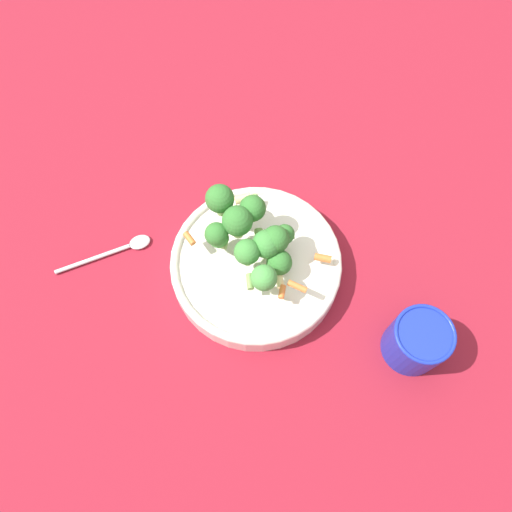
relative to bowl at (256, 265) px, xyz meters
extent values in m
plane|color=maroon|center=(0.00, 0.00, -0.02)|extent=(3.00, 3.00, 0.00)
cylinder|color=silver|center=(0.00, 0.00, -0.01)|extent=(0.28, 0.28, 0.04)
torus|color=silver|center=(0.00, 0.00, 0.01)|extent=(0.28, 0.28, 0.01)
cylinder|color=#8CB766|center=(0.04, 0.02, 0.03)|extent=(0.01, 0.01, 0.01)
sphere|color=#33722D|center=(0.04, 0.02, 0.05)|extent=(0.04, 0.04, 0.04)
cylinder|color=#8CB766|center=(0.01, 0.02, 0.04)|extent=(0.02, 0.02, 0.02)
sphere|color=#3D8438|center=(0.01, 0.02, 0.07)|extent=(0.04, 0.04, 0.04)
cylinder|color=#8CB766|center=(-0.05, -0.04, 0.05)|extent=(0.01, 0.01, 0.01)
sphere|color=#33722D|center=(-0.05, -0.04, 0.07)|extent=(0.04, 0.04, 0.04)
cylinder|color=#8CB766|center=(-0.05, -0.03, 0.03)|extent=(0.01, 0.01, 0.01)
sphere|color=#479342|center=(-0.05, -0.03, 0.05)|extent=(0.03, 0.03, 0.03)
cylinder|color=#8CB766|center=(0.05, -0.02, 0.05)|extent=(0.01, 0.01, 0.02)
sphere|color=#479342|center=(0.05, -0.02, 0.07)|extent=(0.04, 0.04, 0.04)
cylinder|color=#8CB766|center=(-0.05, 0.03, 0.06)|extent=(0.01, 0.01, 0.01)
sphere|color=#33722D|center=(-0.05, 0.03, 0.08)|extent=(0.04, 0.04, 0.04)
cylinder|color=#8CB766|center=(-0.05, 0.00, 0.05)|extent=(0.02, 0.02, 0.02)
sphere|color=#33722D|center=(-0.05, 0.00, 0.08)|extent=(0.05, 0.05, 0.05)
cylinder|color=#8CB766|center=(0.01, 0.05, 0.04)|extent=(0.01, 0.01, 0.02)
sphere|color=#33722D|center=(0.01, 0.05, 0.06)|extent=(0.03, 0.03, 0.03)
cylinder|color=#8CB766|center=(0.01, 0.03, 0.05)|extent=(0.01, 0.01, 0.01)
sphere|color=#33722D|center=(0.01, 0.03, 0.07)|extent=(0.04, 0.04, 0.04)
cylinder|color=#8CB766|center=(0.00, -0.02, 0.05)|extent=(0.01, 0.01, 0.02)
sphere|color=#3D8438|center=(0.00, -0.02, 0.07)|extent=(0.04, 0.04, 0.04)
cylinder|color=#8CB766|center=(-0.09, 0.00, 0.06)|extent=(0.02, 0.02, 0.02)
sphere|color=#33722D|center=(-0.09, 0.00, 0.09)|extent=(0.04, 0.04, 0.04)
cylinder|color=beige|center=(-0.10, 0.05, 0.03)|extent=(0.02, 0.03, 0.01)
cylinder|color=#729E4C|center=(-0.01, 0.02, 0.06)|extent=(0.03, 0.03, 0.01)
cylinder|color=#729E4C|center=(0.03, -0.04, 0.05)|extent=(0.03, 0.02, 0.01)
cylinder|color=beige|center=(0.06, 0.00, 0.04)|extent=(0.02, 0.02, 0.01)
cylinder|color=orange|center=(-0.08, -0.07, 0.05)|extent=(0.02, 0.01, 0.01)
cylinder|color=orange|center=(0.07, 0.08, 0.03)|extent=(0.03, 0.03, 0.01)
cylinder|color=#729E4C|center=(0.01, 0.05, 0.05)|extent=(0.02, 0.03, 0.01)
cylinder|color=beige|center=(0.00, 0.04, 0.06)|extent=(0.03, 0.02, 0.01)
cylinder|color=#729E4C|center=(-0.05, -0.04, 0.05)|extent=(0.03, 0.02, 0.01)
cylinder|color=#729E4C|center=(0.00, 0.03, 0.05)|extent=(0.01, 0.02, 0.01)
cylinder|color=orange|center=(0.07, -0.01, 0.05)|extent=(0.02, 0.02, 0.01)
cylinder|color=#729E4C|center=(-0.08, 0.06, 0.04)|extent=(0.02, 0.03, 0.01)
cylinder|color=orange|center=(0.08, 0.01, 0.05)|extent=(0.03, 0.02, 0.01)
cylinder|color=#192DAD|center=(0.25, 0.11, 0.02)|extent=(0.09, 0.09, 0.08)
torus|color=#192DAD|center=(0.25, 0.11, 0.06)|extent=(0.09, 0.09, 0.01)
cylinder|color=silver|center=(-0.19, -0.20, -0.02)|extent=(0.04, 0.13, 0.01)
ellipsoid|color=silver|center=(-0.16, -0.12, -0.02)|extent=(0.03, 0.04, 0.01)
camera|label=1|loc=(0.25, -0.20, 0.75)|focal=35.00mm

